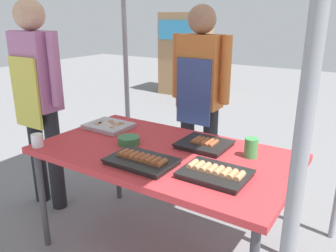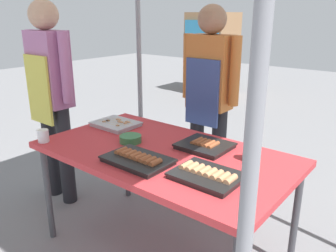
% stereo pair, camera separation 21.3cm
% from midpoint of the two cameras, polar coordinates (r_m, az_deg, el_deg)
% --- Properties ---
extents(ground_plane, '(18.00, 18.00, 0.00)m').
position_cam_midpoint_polar(ground_plane, '(2.53, -3.23, -20.11)').
color(ground_plane, slate).
extents(stall_table, '(1.60, 0.90, 0.75)m').
position_cam_midpoint_polar(stall_table, '(2.17, -3.55, -5.49)').
color(stall_table, '#C63338').
rests_on(stall_table, ground).
extents(tray_grilled_sausages, '(0.39, 0.26, 0.06)m').
position_cam_midpoint_polar(tray_grilled_sausages, '(1.97, -7.53, -5.83)').
color(tray_grilled_sausages, black).
rests_on(tray_grilled_sausages, stall_table).
extents(tray_meat_skewers, '(0.32, 0.27, 0.04)m').
position_cam_midpoint_polar(tray_meat_skewers, '(2.62, -12.12, -0.01)').
color(tray_meat_skewers, '#ADADB2').
rests_on(tray_meat_skewers, stall_table).
extents(tray_pork_links, '(0.35, 0.27, 0.06)m').
position_cam_midpoint_polar(tray_pork_links, '(1.81, 4.50, -7.92)').
color(tray_pork_links, black).
rests_on(tray_pork_links, stall_table).
extents(tray_spring_rolls, '(0.32, 0.28, 0.05)m').
position_cam_midpoint_polar(tray_spring_rolls, '(2.20, 3.33, -3.08)').
color(tray_spring_rolls, black).
rests_on(tray_spring_rolls, stall_table).
extents(condiment_bowl, '(0.15, 0.15, 0.05)m').
position_cam_midpoint_polar(condiment_bowl, '(2.28, -9.28, -2.41)').
color(condiment_bowl, '#33723F').
rests_on(condiment_bowl, stall_table).
extents(drink_cup_near_edge, '(0.07, 0.07, 0.08)m').
position_cam_midpoint_polar(drink_cup_near_edge, '(2.39, -23.40, -2.28)').
color(drink_cup_near_edge, white).
rests_on(drink_cup_near_edge, stall_table).
extents(drink_cup_by_wok, '(0.08, 0.08, 0.12)m').
position_cam_midpoint_polar(drink_cup_by_wok, '(2.07, 10.84, -3.66)').
color(drink_cup_by_wok, '#3F994C').
rests_on(drink_cup_by_wok, stall_table).
extents(vendor_woman, '(0.52, 0.23, 1.64)m').
position_cam_midpoint_polar(vendor_woman, '(2.81, 3.15, 6.01)').
color(vendor_woman, black).
rests_on(vendor_woman, ground).
extents(customer_nearby, '(0.52, 0.23, 1.68)m').
position_cam_midpoint_polar(customer_nearby, '(2.91, -22.96, 5.48)').
color(customer_nearby, black).
rests_on(customer_nearby, ground).
extents(neighbor_stall_left, '(0.84, 0.83, 1.60)m').
position_cam_midpoint_polar(neighbor_stall_left, '(7.11, 2.10, 11.99)').
color(neighbor_stall_left, '#9E724C').
rests_on(neighbor_stall_left, ground).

